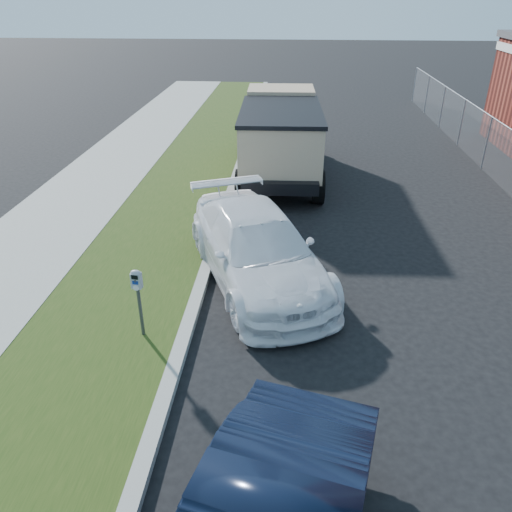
{
  "coord_description": "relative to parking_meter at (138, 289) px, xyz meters",
  "views": [
    {
      "loc": [
        -0.79,
        -7.62,
        5.65
      ],
      "look_at": [
        -1.4,
        1.0,
        1.0
      ],
      "focal_mm": 35.0,
      "sensor_mm": 36.0,
      "label": 1
    }
  ],
  "objects": [
    {
      "name": "white_wagon",
      "position": [
        1.88,
        2.4,
        -0.33
      ],
      "size": [
        3.93,
        5.63,
        1.51
      ],
      "primitive_type": "imported",
      "rotation": [
        0.0,
        0.0,
        0.39
      ],
      "color": "white",
      "rests_on": "ground"
    },
    {
      "name": "parking_meter",
      "position": [
        0.0,
        0.0,
        0.0
      ],
      "size": [
        0.19,
        0.14,
        1.33
      ],
      "rotation": [
        0.0,
        0.0,
        -0.1
      ],
      "color": "#3F4247",
      "rests_on": "ground"
    },
    {
      "name": "dump_truck",
      "position": [
        2.19,
        9.4,
        0.33
      ],
      "size": [
        2.75,
        6.53,
        2.53
      ],
      "rotation": [
        0.0,
        0.0,
        0.03
      ],
      "color": "black",
      "rests_on": "ground"
    },
    {
      "name": "streetside",
      "position": [
        -2.23,
        2.5,
        -1.02
      ],
      "size": [
        6.12,
        50.0,
        0.15
      ],
      "color": "gray",
      "rests_on": "ground"
    },
    {
      "name": "ground",
      "position": [
        3.34,
        0.5,
        -1.09
      ],
      "size": [
        120.0,
        120.0,
        0.0
      ],
      "primitive_type": "plane",
      "color": "black",
      "rests_on": "ground"
    }
  ]
}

